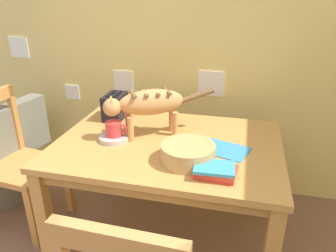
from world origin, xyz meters
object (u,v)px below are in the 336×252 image
at_px(cat, 148,104).
at_px(coffee_mug, 114,129).
at_px(saucer_bowl, 114,138).
at_px(wicker_basket, 188,153).
at_px(dining_table, 168,155).
at_px(toaster, 115,106).
at_px(book_stack, 215,171).
at_px(wooden_chair_far, 18,164).
at_px(magazine, 221,149).
at_px(wicker_armchair, 3,161).

bearing_deg(cat, coffee_mug, 90.45).
bearing_deg(saucer_bowl, coffee_mug, 0.00).
xyz_separation_m(cat, wicker_basket, (0.29, -0.25, -0.15)).
bearing_deg(dining_table, toaster, 148.16).
bearing_deg(cat, wicker_basket, -160.87).
bearing_deg(wicker_basket, cat, 138.89).
bearing_deg(book_stack, wooden_chair_far, 168.94).
xyz_separation_m(cat, wooden_chair_far, (-0.89, -0.09, -0.47)).
bearing_deg(magazine, dining_table, -167.34).
distance_m(saucer_bowl, magazine, 0.62).
height_order(magazine, wooden_chair_far, wooden_chair_far).
bearing_deg(dining_table, saucer_bowl, -170.69).
distance_m(cat, magazine, 0.49).
height_order(coffee_mug, toaster, toaster).
bearing_deg(wooden_chair_far, toaster, 123.49).
xyz_separation_m(dining_table, book_stack, (0.30, -0.30, 0.11)).
distance_m(dining_table, wooden_chair_far, 1.04).
xyz_separation_m(book_stack, toaster, (-0.74, 0.57, 0.06)).
xyz_separation_m(book_stack, wicker_armchair, (-1.72, 0.54, -0.48)).
height_order(toaster, wooden_chair_far, wooden_chair_far).
bearing_deg(magazine, book_stack, -73.47).
bearing_deg(coffee_mug, magazine, 2.78).
bearing_deg(wooden_chair_far, wicker_basket, 88.27).
height_order(dining_table, toaster, toaster).
bearing_deg(dining_table, wicker_armchair, 170.66).
height_order(cat, wicker_armchair, cat).
bearing_deg(dining_table, magazine, -4.02).
bearing_deg(cat, dining_table, -141.05).
bearing_deg(coffee_mug, cat, 30.20).
relative_size(coffee_mug, wicker_basket, 0.48).
bearing_deg(dining_table, wooden_chair_far, -177.60).
distance_m(wicker_basket, wooden_chair_far, 1.23).
xyz_separation_m(magazine, wicker_basket, (-0.15, -0.18, 0.05)).
xyz_separation_m(dining_table, coffee_mug, (-0.31, -0.05, 0.16)).
height_order(wicker_basket, toaster, toaster).
bearing_deg(wooden_chair_far, book_stack, 84.65).
distance_m(dining_table, wicker_armchair, 1.48).
xyz_separation_m(coffee_mug, wicker_armchair, (-1.10, 0.28, -0.52)).
xyz_separation_m(magazine, wicker_armchair, (-1.72, 0.25, -0.45)).
distance_m(book_stack, wicker_basket, 0.19).
height_order(cat, book_stack, cat).
relative_size(book_stack, toaster, 1.04).
height_order(cat, wooden_chair_far, cat).
distance_m(coffee_mug, wooden_chair_far, 0.79).
relative_size(wicker_basket, wooden_chair_far, 0.30).
xyz_separation_m(book_stack, wicker_basket, (-0.15, 0.11, 0.02)).
distance_m(cat, saucer_bowl, 0.28).
height_order(book_stack, wicker_basket, wicker_basket).
bearing_deg(wicker_basket, book_stack, -34.88).
height_order(saucer_bowl, magazine, saucer_bowl).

